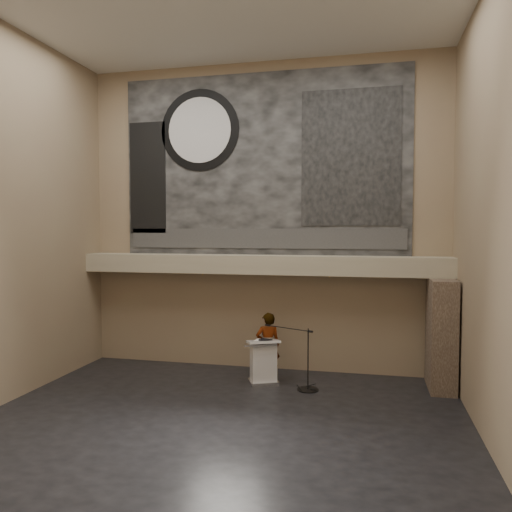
# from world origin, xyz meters

# --- Properties ---
(floor) EXTENTS (10.00, 10.00, 0.00)m
(floor) POSITION_xyz_m (0.00, 0.00, 0.00)
(floor) COLOR black
(floor) RESTS_ON ground
(wall_back) EXTENTS (10.00, 0.02, 8.50)m
(wall_back) POSITION_xyz_m (0.00, 4.00, 4.25)
(wall_back) COLOR #856D55
(wall_back) RESTS_ON floor
(wall_front) EXTENTS (10.00, 0.02, 8.50)m
(wall_front) POSITION_xyz_m (0.00, -4.00, 4.25)
(wall_front) COLOR #856D55
(wall_front) RESTS_ON floor
(wall_left) EXTENTS (0.02, 8.00, 8.50)m
(wall_left) POSITION_xyz_m (-5.00, 0.00, 4.25)
(wall_left) COLOR #856D55
(wall_left) RESTS_ON floor
(wall_right) EXTENTS (0.02, 8.00, 8.50)m
(wall_right) POSITION_xyz_m (5.00, 0.00, 4.25)
(wall_right) COLOR #856D55
(wall_right) RESTS_ON floor
(soffit) EXTENTS (10.00, 0.80, 0.50)m
(soffit) POSITION_xyz_m (0.00, 3.60, 2.95)
(soffit) COLOR #9E947A
(soffit) RESTS_ON wall_back
(sprinkler_left) EXTENTS (0.04, 0.04, 0.06)m
(sprinkler_left) POSITION_xyz_m (-1.60, 3.55, 2.67)
(sprinkler_left) COLOR #B2893D
(sprinkler_left) RESTS_ON soffit
(sprinkler_right) EXTENTS (0.04, 0.04, 0.06)m
(sprinkler_right) POSITION_xyz_m (1.90, 3.55, 2.67)
(sprinkler_right) COLOR #B2893D
(sprinkler_right) RESTS_ON soffit
(banner) EXTENTS (8.00, 0.05, 5.00)m
(banner) POSITION_xyz_m (0.00, 3.97, 5.70)
(banner) COLOR black
(banner) RESTS_ON wall_back
(banner_text_strip) EXTENTS (7.76, 0.02, 0.55)m
(banner_text_strip) POSITION_xyz_m (0.00, 3.93, 3.65)
(banner_text_strip) COLOR #303030
(banner_text_strip) RESTS_ON banner
(banner_clock_rim) EXTENTS (2.30, 0.02, 2.30)m
(banner_clock_rim) POSITION_xyz_m (-1.80, 3.93, 6.70)
(banner_clock_rim) COLOR black
(banner_clock_rim) RESTS_ON banner
(banner_clock_face) EXTENTS (1.84, 0.02, 1.84)m
(banner_clock_face) POSITION_xyz_m (-1.80, 3.91, 6.70)
(banner_clock_face) COLOR silver
(banner_clock_face) RESTS_ON banner
(banner_building_print) EXTENTS (2.60, 0.02, 3.60)m
(banner_building_print) POSITION_xyz_m (2.40, 3.93, 5.80)
(banner_building_print) COLOR black
(banner_building_print) RESTS_ON banner
(banner_brick_print) EXTENTS (1.10, 0.02, 3.20)m
(banner_brick_print) POSITION_xyz_m (-3.40, 3.93, 5.40)
(banner_brick_print) COLOR black
(banner_brick_print) RESTS_ON banner
(stone_pier) EXTENTS (0.60, 1.40, 2.70)m
(stone_pier) POSITION_xyz_m (4.65, 3.15, 1.35)
(stone_pier) COLOR #44352A
(stone_pier) RESTS_ON floor
(lectern) EXTENTS (0.95, 0.84, 1.14)m
(lectern) POSITION_xyz_m (0.33, 2.59, 0.55)
(lectern) COLOR silver
(lectern) RESTS_ON floor
(binder) EXTENTS (0.34, 0.31, 0.04)m
(binder) POSITION_xyz_m (0.39, 2.57, 1.12)
(binder) COLOR black
(binder) RESTS_ON lectern
(papers) EXTENTS (0.28, 0.35, 0.00)m
(papers) POSITION_xyz_m (0.24, 2.58, 1.10)
(papers) COLOR white
(papers) RESTS_ON lectern
(speaker_person) EXTENTS (0.75, 0.63, 1.74)m
(speaker_person) POSITION_xyz_m (0.36, 3.02, 0.87)
(speaker_person) COLOR white
(speaker_person) RESTS_ON floor
(mic_stand) EXTENTS (1.43, 0.80, 1.51)m
(mic_stand) POSITION_xyz_m (1.45, 2.33, 0.23)
(mic_stand) COLOR black
(mic_stand) RESTS_ON floor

